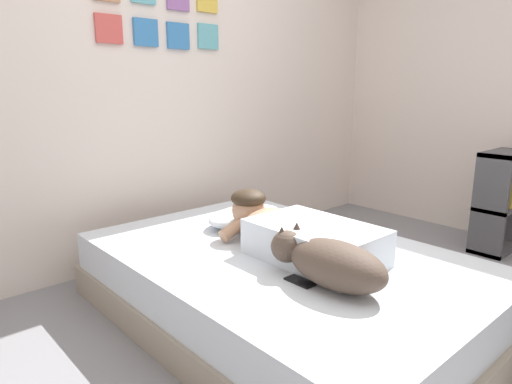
# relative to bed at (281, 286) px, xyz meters

# --- Properties ---
(ground_plane) EXTENTS (12.69, 12.69, 0.00)m
(ground_plane) POSITION_rel_bed_xyz_m (0.07, -0.41, -0.18)
(ground_plane) COLOR gray
(back_wall) EXTENTS (4.34, 0.12, 2.50)m
(back_wall) POSITION_rel_bed_xyz_m (0.07, 1.28, 1.07)
(back_wall) COLOR silver
(back_wall) RESTS_ON ground
(side_wall_right) EXTENTS (0.10, 6.29, 2.50)m
(side_wall_right) POSITION_rel_bed_xyz_m (2.30, -0.09, 1.07)
(side_wall_right) COLOR beige
(side_wall_right) RESTS_ON ground
(bed) EXTENTS (1.40, 2.09, 0.37)m
(bed) POSITION_rel_bed_xyz_m (0.00, 0.00, 0.00)
(bed) COLOR gray
(bed) RESTS_ON ground
(pillow) EXTENTS (0.52, 0.32, 0.11)m
(pillow) POSITION_rel_bed_xyz_m (0.17, 0.49, 0.24)
(pillow) COLOR silver
(pillow) RESTS_ON bed
(person_lying) EXTENTS (0.43, 0.92, 0.27)m
(person_lying) POSITION_rel_bed_xyz_m (0.05, -0.04, 0.29)
(person_lying) COLOR silver
(person_lying) RESTS_ON bed
(dog) EXTENTS (0.26, 0.57, 0.21)m
(dog) POSITION_rel_bed_xyz_m (-0.12, -0.41, 0.29)
(dog) COLOR #4C3D33
(dog) RESTS_ON bed
(coffee_cup) EXTENTS (0.12, 0.09, 0.07)m
(coffee_cup) POSITION_rel_bed_xyz_m (0.13, 0.38, 0.23)
(coffee_cup) COLOR teal
(coffee_cup) RESTS_ON bed
(cell_phone) EXTENTS (0.07, 0.14, 0.01)m
(cell_phone) POSITION_rel_bed_xyz_m (-0.20, -0.31, 0.19)
(cell_phone) COLOR black
(cell_phone) RESTS_ON bed
(bookshelf) EXTENTS (0.45, 0.24, 0.75)m
(bookshelf) POSITION_rel_bed_xyz_m (1.93, -0.35, 0.20)
(bookshelf) COLOR #4C4C51
(bookshelf) RESTS_ON ground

